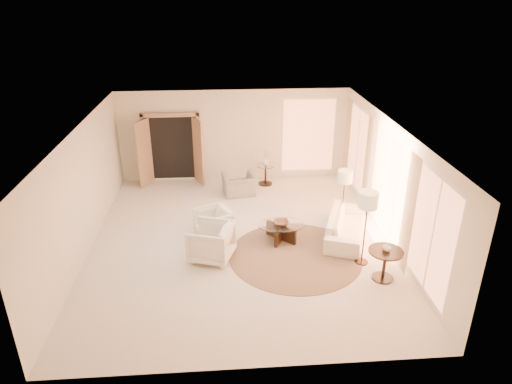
{
  "coord_description": "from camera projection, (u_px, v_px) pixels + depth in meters",
  "views": [
    {
      "loc": [
        -0.35,
        -9.47,
        5.57
      ],
      "look_at": [
        0.4,
        0.4,
        1.1
      ],
      "focal_mm": 32.0,
      "sensor_mm": 36.0,
      "label": 1
    }
  ],
  "objects": [
    {
      "name": "floor_lamp_near",
      "position": [
        345.0,
        179.0,
        11.17
      ],
      "size": [
        0.36,
        0.36,
        1.49
      ],
      "rotation": [
        0.0,
        0.0,
        -0.09
      ],
      "color": "black",
      "rests_on": "room"
    },
    {
      "name": "end_vase",
      "position": [
        387.0,
        247.0,
        9.22
      ],
      "size": [
        0.22,
        0.22,
        0.18
      ],
      "primitive_type": "imported",
      "rotation": [
        0.0,
        0.0,
        0.33
      ],
      "color": "white",
      "rests_on": "end_table"
    },
    {
      "name": "bowl",
      "position": [
        281.0,
        223.0,
        10.8
      ],
      "size": [
        0.4,
        0.4,
        0.09
      ],
      "primitive_type": "imported",
      "rotation": [
        0.0,
        0.0,
        0.14
      ],
      "color": "brown",
      "rests_on": "coffee_table"
    },
    {
      "name": "area_rug",
      "position": [
        295.0,
        255.0,
        10.34
      ],
      "size": [
        3.89,
        3.89,
        0.01
      ],
      "primitive_type": "cylinder",
      "rotation": [
        0.0,
        0.0,
        -0.37
      ],
      "color": "#463223",
      "rests_on": "room"
    },
    {
      "name": "armchair_left",
      "position": [
        214.0,
        222.0,
        10.96
      ],
      "size": [
        0.97,
        1.0,
        0.8
      ],
      "primitive_type": "imported",
      "rotation": [
        0.0,
        0.0,
        -1.16
      ],
      "color": "white",
      "rests_on": "room"
    },
    {
      "name": "end_table",
      "position": [
        385.0,
        260.0,
        9.34
      ],
      "size": [
        0.71,
        0.71,
        0.67
      ],
      "rotation": [
        0.0,
        0.0,
        -0.31
      ],
      "color": "black",
      "rests_on": "room"
    },
    {
      "name": "armchair_right",
      "position": [
        211.0,
        240.0,
        10.06
      ],
      "size": [
        1.07,
        1.1,
        0.91
      ],
      "primitive_type": "imported",
      "rotation": [
        0.0,
        0.0,
        -1.89
      ],
      "color": "white",
      "rests_on": "room"
    },
    {
      "name": "windows_right",
      "position": [
        386.0,
        184.0,
        10.7
      ],
      "size": [
        0.1,
        6.4,
        2.4
      ],
      "primitive_type": null,
      "color": "#FF9B66",
      "rests_on": "room"
    },
    {
      "name": "sofa",
      "position": [
        346.0,
        225.0,
        11.01
      ],
      "size": [
        1.46,
        2.22,
        0.6
      ],
      "primitive_type": "imported",
      "rotation": [
        0.0,
        0.0,
        1.22
      ],
      "color": "white",
      "rests_on": "room"
    },
    {
      "name": "accent_chair",
      "position": [
        239.0,
        181.0,
        13.23
      ],
      "size": [
        1.02,
        0.75,
        0.81
      ],
      "primitive_type": "imported",
      "rotation": [
        0.0,
        0.0,
        3.31
      ],
      "color": "#9C998F",
      "rests_on": "room"
    },
    {
      "name": "room",
      "position": [
        240.0,
        188.0,
        10.35
      ],
      "size": [
        7.04,
        8.04,
        2.83
      ],
      "color": "silver",
      "rests_on": "ground"
    },
    {
      "name": "side_vase",
      "position": [
        266.0,
        162.0,
        13.77
      ],
      "size": [
        0.25,
        0.25,
        0.22
      ],
      "primitive_type": "imported",
      "rotation": [
        0.0,
        0.0,
        -0.17
      ],
      "color": "white",
      "rests_on": "side_table"
    },
    {
      "name": "curtains_right",
      "position": [
        372.0,
        171.0,
        11.53
      ],
      "size": [
        0.06,
        5.2,
        2.6
      ],
      "primitive_type": null,
      "color": "tan",
      "rests_on": "room"
    },
    {
      "name": "floor_lamp_far",
      "position": [
        368.0,
        203.0,
        9.49
      ],
      "size": [
        0.41,
        0.41,
        1.7
      ],
      "rotation": [
        0.0,
        0.0,
        0.22
      ],
      "color": "black",
      "rests_on": "room"
    },
    {
      "name": "french_doors",
      "position": [
        172.0,
        149.0,
        13.82
      ],
      "size": [
        1.95,
        0.66,
        2.16
      ],
      "color": "tan",
      "rests_on": "room"
    },
    {
      "name": "coffee_table",
      "position": [
        281.0,
        230.0,
        10.89
      ],
      "size": [
        1.33,
        1.33,
        0.41
      ],
      "rotation": [
        0.0,
        0.0,
        0.2
      ],
      "color": "black",
      "rests_on": "room"
    },
    {
      "name": "window_back_corner",
      "position": [
        308.0,
        136.0,
        14.12
      ],
      "size": [
        1.7,
        0.1,
        2.4
      ],
      "primitive_type": null,
      "color": "#FF9B66",
      "rests_on": "room"
    },
    {
      "name": "side_table",
      "position": [
        266.0,
        173.0,
        13.92
      ],
      "size": [
        0.54,
        0.54,
        0.63
      ],
      "rotation": [
        0.0,
        0.0,
        -0.02
      ],
      "color": "black",
      "rests_on": "room"
    }
  ]
}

